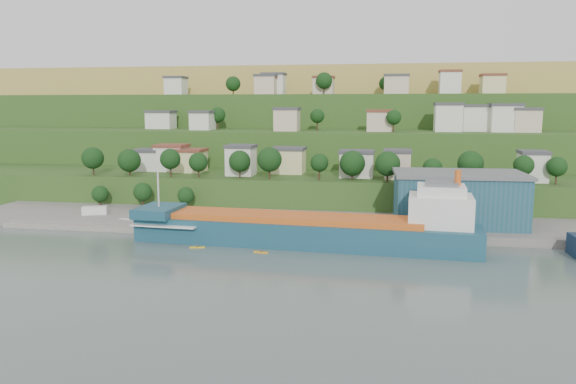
% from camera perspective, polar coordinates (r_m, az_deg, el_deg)
% --- Properties ---
extents(ground, '(500.00, 500.00, 0.00)m').
position_cam_1_polar(ground, '(117.76, -0.51, -6.38)').
color(ground, '#475653').
rests_on(ground, ground).
extents(quay, '(220.00, 26.00, 4.00)m').
position_cam_1_polar(quay, '(143.08, 9.49, -3.77)').
color(quay, slate).
rests_on(quay, ground).
extents(pebble_beach, '(40.00, 18.00, 2.40)m').
position_cam_1_polar(pebble_beach, '(156.80, -19.15, -3.04)').
color(pebble_beach, slate).
rests_on(pebble_beach, ground).
extents(hillside, '(360.00, 210.90, 96.00)m').
position_cam_1_polar(hillside, '(282.86, 5.77, 2.52)').
color(hillside, '#284719').
rests_on(hillside, ground).
extents(cargo_ship_near, '(77.01, 16.23, 19.65)m').
position_cam_1_polar(cargo_ship_near, '(124.92, 2.68, -4.02)').
color(cargo_ship_near, '#154250').
rests_on(cargo_ship_near, ground).
extents(warehouse, '(31.82, 20.37, 12.80)m').
position_cam_1_polar(warehouse, '(143.00, 16.90, -0.60)').
color(warehouse, '#1C4954').
rests_on(warehouse, quay).
extents(caravan, '(6.86, 4.58, 2.96)m').
position_cam_1_polar(caravan, '(158.48, -19.03, -1.92)').
color(caravan, silver).
rests_on(caravan, pebble_beach).
extents(dinghy, '(4.32, 2.71, 0.81)m').
position_cam_1_polar(dinghy, '(149.67, -16.14, -2.82)').
color(dinghy, silver).
rests_on(dinghy, pebble_beach).
extents(kayak_orange, '(3.25, 0.87, 0.80)m').
position_cam_1_polar(kayak_orange, '(119.34, -2.76, -6.07)').
color(kayak_orange, orange).
rests_on(kayak_orange, ground).
extents(kayak_yellow, '(3.37, 1.33, 0.83)m').
position_cam_1_polar(kayak_yellow, '(124.82, -9.21, -5.51)').
color(kayak_yellow, gold).
rests_on(kayak_yellow, ground).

